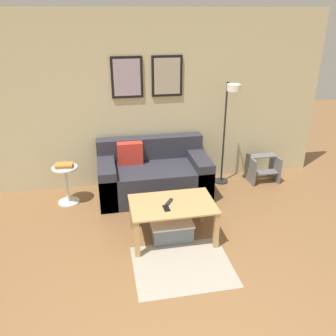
{
  "coord_description": "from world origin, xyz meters",
  "views": [
    {
      "loc": [
        -0.59,
        -1.66,
        2.51
      ],
      "look_at": [
        0.12,
        1.99,
        0.85
      ],
      "focal_mm": 38.0,
      "sensor_mm": 36.0,
      "label": 1
    }
  ],
  "objects_px": {
    "couch": "(153,176)",
    "step_stool": "(263,168)",
    "side_table": "(66,182)",
    "storage_bin": "(171,228)",
    "coffee_table": "(172,210)",
    "book_stack": "(64,165)",
    "remote_control": "(169,202)",
    "cell_phone": "(166,208)",
    "floor_lamp": "(229,117)"
  },
  "relations": [
    {
      "from": "cell_phone",
      "to": "couch",
      "type": "bearing_deg",
      "value": 85.34
    },
    {
      "from": "couch",
      "to": "step_stool",
      "type": "distance_m",
      "value": 1.78
    },
    {
      "from": "cell_phone",
      "to": "step_stool",
      "type": "bearing_deg",
      "value": 34.0
    },
    {
      "from": "coffee_table",
      "to": "floor_lamp",
      "type": "bearing_deg",
      "value": 48.14
    },
    {
      "from": "coffee_table",
      "to": "couch",
      "type": "bearing_deg",
      "value": 92.44
    },
    {
      "from": "storage_bin",
      "to": "cell_phone",
      "type": "relative_size",
      "value": 3.53
    },
    {
      "from": "step_stool",
      "to": "floor_lamp",
      "type": "bearing_deg",
      "value": -174.95
    },
    {
      "from": "storage_bin",
      "to": "step_stool",
      "type": "distance_m",
      "value": 2.13
    },
    {
      "from": "cell_phone",
      "to": "book_stack",
      "type": "bearing_deg",
      "value": 131.37
    },
    {
      "from": "couch",
      "to": "storage_bin",
      "type": "distance_m",
      "value": 1.15
    },
    {
      "from": "coffee_table",
      "to": "side_table",
      "type": "distance_m",
      "value": 1.7
    },
    {
      "from": "floor_lamp",
      "to": "step_stool",
      "type": "distance_m",
      "value": 1.1
    },
    {
      "from": "couch",
      "to": "step_stool",
      "type": "relative_size",
      "value": 3.53
    },
    {
      "from": "floor_lamp",
      "to": "coffee_table",
      "type": "bearing_deg",
      "value": -131.86
    },
    {
      "from": "book_stack",
      "to": "step_stool",
      "type": "xyz_separation_m",
      "value": [
        3.0,
        0.14,
        -0.35
      ]
    },
    {
      "from": "couch",
      "to": "side_table",
      "type": "height_order",
      "value": "couch"
    },
    {
      "from": "couch",
      "to": "step_stool",
      "type": "xyz_separation_m",
      "value": [
        1.78,
        0.1,
        -0.07
      ]
    },
    {
      "from": "remote_control",
      "to": "step_stool",
      "type": "xyz_separation_m",
      "value": [
        1.76,
        1.23,
        -0.25
      ]
    },
    {
      "from": "couch",
      "to": "side_table",
      "type": "distance_m",
      "value": 1.23
    },
    {
      "from": "side_table",
      "to": "remote_control",
      "type": "distance_m",
      "value": 1.66
    },
    {
      "from": "storage_bin",
      "to": "cell_phone",
      "type": "distance_m",
      "value": 0.39
    },
    {
      "from": "coffee_table",
      "to": "cell_phone",
      "type": "bearing_deg",
      "value": -131.66
    },
    {
      "from": "step_stool",
      "to": "storage_bin",
      "type": "bearing_deg",
      "value": -144.76
    },
    {
      "from": "storage_bin",
      "to": "side_table",
      "type": "height_order",
      "value": "side_table"
    },
    {
      "from": "side_table",
      "to": "cell_phone",
      "type": "xyz_separation_m",
      "value": [
        1.18,
        -1.22,
        0.14
      ]
    },
    {
      "from": "book_stack",
      "to": "cell_phone",
      "type": "bearing_deg",
      "value": -45.87
    },
    {
      "from": "side_table",
      "to": "couch",
      "type": "bearing_deg",
      "value": 1.94
    },
    {
      "from": "floor_lamp",
      "to": "remote_control",
      "type": "relative_size",
      "value": 10.59
    },
    {
      "from": "floor_lamp",
      "to": "remote_control",
      "type": "distance_m",
      "value": 1.73
    },
    {
      "from": "side_table",
      "to": "remote_control",
      "type": "relative_size",
      "value": 3.65
    },
    {
      "from": "floor_lamp",
      "to": "cell_phone",
      "type": "xyz_separation_m",
      "value": [
        -1.16,
        -1.3,
        -0.63
      ]
    },
    {
      "from": "storage_bin",
      "to": "book_stack",
      "type": "bearing_deg",
      "value": 139.24
    },
    {
      "from": "couch",
      "to": "side_table",
      "type": "xyz_separation_m",
      "value": [
        -1.23,
        -0.04,
        0.04
      ]
    },
    {
      "from": "book_stack",
      "to": "remote_control",
      "type": "distance_m",
      "value": 1.66
    },
    {
      "from": "storage_bin",
      "to": "floor_lamp",
      "type": "distance_m",
      "value": 1.88
    },
    {
      "from": "cell_phone",
      "to": "floor_lamp",
      "type": "bearing_deg",
      "value": 45.4
    },
    {
      "from": "couch",
      "to": "floor_lamp",
      "type": "height_order",
      "value": "floor_lamp"
    },
    {
      "from": "remote_control",
      "to": "step_stool",
      "type": "height_order",
      "value": "remote_control"
    },
    {
      "from": "coffee_table",
      "to": "remote_control",
      "type": "relative_size",
      "value": 6.52
    },
    {
      "from": "storage_bin",
      "to": "step_stool",
      "type": "height_order",
      "value": "step_stool"
    },
    {
      "from": "storage_bin",
      "to": "coffee_table",
      "type": "bearing_deg",
      "value": -68.65
    },
    {
      "from": "coffee_table",
      "to": "floor_lamp",
      "type": "xyz_separation_m",
      "value": [
        1.07,
        1.2,
        0.72
      ]
    },
    {
      "from": "floor_lamp",
      "to": "side_table",
      "type": "bearing_deg",
      "value": -178.05
    },
    {
      "from": "remote_control",
      "to": "couch",
      "type": "bearing_deg",
      "value": 123.83
    },
    {
      "from": "floor_lamp",
      "to": "storage_bin",
      "type": "bearing_deg",
      "value": -132.83
    },
    {
      "from": "book_stack",
      "to": "step_stool",
      "type": "relative_size",
      "value": 0.55
    },
    {
      "from": "side_table",
      "to": "remote_control",
      "type": "bearing_deg",
      "value": -41.46
    },
    {
      "from": "book_stack",
      "to": "remote_control",
      "type": "height_order",
      "value": "book_stack"
    },
    {
      "from": "storage_bin",
      "to": "side_table",
      "type": "distance_m",
      "value": 1.68
    },
    {
      "from": "couch",
      "to": "remote_control",
      "type": "bearing_deg",
      "value": -89.24
    }
  ]
}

